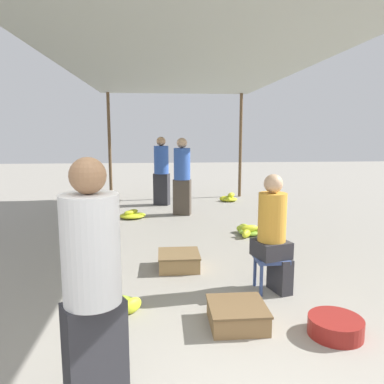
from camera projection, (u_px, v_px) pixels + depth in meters
canopy_post_back_left at (110, 146)px, 9.68m from camera, size 0.08×0.08×2.73m
canopy_post_back_right at (240, 146)px, 9.96m from camera, size 0.08×0.08×2.73m
canopy_tarp at (186, 63)px, 5.61m from camera, size 3.84×8.51×0.04m
vendor_foreground at (93, 288)px, 2.18m from camera, size 0.46×0.46×1.58m
stool at (271, 263)px, 4.06m from camera, size 0.34×0.34×0.39m
vendor_seated at (273, 232)px, 4.00m from camera, size 0.42×0.42×1.29m
basin_black at (335, 327)px, 3.19m from camera, size 0.46×0.46×0.16m
banana_pile_left_0 at (116, 303)px, 3.63m from camera, size 0.52×0.45×0.21m
banana_pile_left_1 at (132, 215)px, 7.57m from camera, size 0.55×0.45×0.18m
banana_pile_right_0 at (249, 231)px, 6.32m from camera, size 0.50×0.59×0.20m
banana_pile_right_1 at (229, 198)px, 9.43m from camera, size 0.46×0.40×0.23m
crate_near at (237, 315)px, 3.36m from camera, size 0.51×0.51×0.19m
crate_mid at (179, 260)px, 4.77m from camera, size 0.52×0.52×0.20m
shopper_walking_mid at (182, 175)px, 7.78m from camera, size 0.42×0.42×1.61m
shopper_walking_far at (161, 170)px, 8.86m from camera, size 0.44×0.44×1.62m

